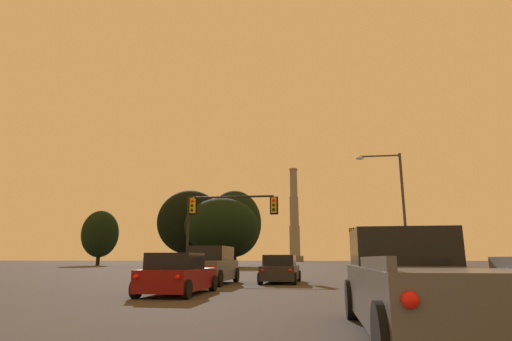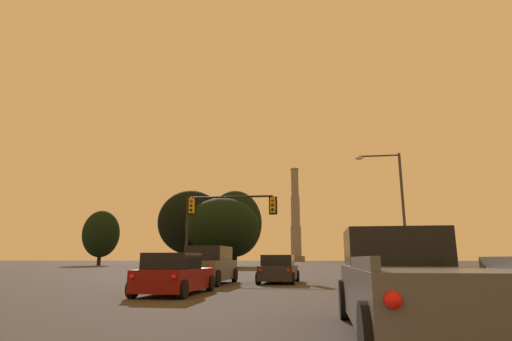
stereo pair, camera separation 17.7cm
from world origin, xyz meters
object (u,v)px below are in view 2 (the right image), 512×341
at_px(traffic_light_overhead_left, 218,214).
at_px(street_lamp, 395,199).
at_px(hatchback_center_lane_front, 279,270).
at_px(smokestack, 296,224).
at_px(suv_left_lane_front, 209,266).
at_px(hatchback_left_lane_second, 175,275).
at_px(pickup_truck_right_lane_third, 412,286).
at_px(traffic_light_far_right, 354,241).

bearing_deg(traffic_light_overhead_left, street_lamp, 14.82).
height_order(hatchback_center_lane_front, traffic_light_overhead_left, traffic_light_overhead_left).
relative_size(hatchback_center_lane_front, smokestack, 0.10).
distance_m(suv_left_lane_front, smokestack, 160.97).
bearing_deg(hatchback_center_lane_front, smokestack, 93.89).
height_order(hatchback_left_lane_second, suv_left_lane_front, suv_left_lane_front).
relative_size(hatchback_left_lane_second, street_lamp, 0.45).
height_order(hatchback_center_lane_front, suv_left_lane_front, suv_left_lane_front).
bearing_deg(pickup_truck_right_lane_third, street_lamp, 79.67).
height_order(hatchback_left_lane_second, hatchback_center_lane_front, same).
height_order(pickup_truck_right_lane_third, smokestack, smokestack).
bearing_deg(street_lamp, hatchback_center_lane_front, -131.88).
bearing_deg(hatchback_center_lane_front, pickup_truck_right_lane_third, -74.95).
bearing_deg(traffic_light_overhead_left, suv_left_lane_front, -79.39).
distance_m(pickup_truck_right_lane_third, hatchback_center_lane_front, 14.97).
height_order(pickup_truck_right_lane_third, traffic_light_overhead_left, traffic_light_overhead_left).
height_order(pickup_truck_right_lane_third, hatchback_left_lane_second, pickup_truck_right_lane_third).
bearing_deg(smokestack, traffic_light_overhead_left, -89.37).
distance_m(pickup_truck_right_lane_third, traffic_light_far_right, 47.51).
bearing_deg(traffic_light_far_right, street_lamp, -87.64).
distance_m(street_lamp, smokestack, 150.87).
relative_size(hatchback_left_lane_second, traffic_light_overhead_left, 0.63).
relative_size(suv_left_lane_front, traffic_light_overhead_left, 0.75).
xyz_separation_m(traffic_light_overhead_left, street_lamp, (12.67, 3.35, 1.23)).
bearing_deg(smokestack, hatchback_center_lane_front, -87.69).
height_order(suv_left_lane_front, traffic_light_far_right, traffic_light_far_right).
relative_size(hatchback_left_lane_second, traffic_light_far_right, 0.78).
bearing_deg(hatchback_left_lane_second, street_lamp, 56.91).
bearing_deg(street_lamp, suv_left_lane_front, -137.53).
bearing_deg(street_lamp, traffic_light_far_right, 92.36).
bearing_deg(suv_left_lane_front, hatchback_left_lane_second, -86.00).
height_order(traffic_light_overhead_left, street_lamp, street_lamp).
bearing_deg(suv_left_lane_front, pickup_truck_right_lane_third, -61.57).
bearing_deg(suv_left_lane_front, smokestack, 91.62).
bearing_deg(hatchback_left_lane_second, traffic_light_overhead_left, 98.07).
height_order(hatchback_left_lane_second, traffic_light_overhead_left, traffic_light_overhead_left).
distance_m(hatchback_center_lane_front, suv_left_lane_front, 3.74).
xyz_separation_m(hatchback_left_lane_second, traffic_light_overhead_left, (-1.68, 13.05, 3.65)).
bearing_deg(pickup_truck_right_lane_third, suv_left_lane_front, 118.34).
relative_size(hatchback_center_lane_front, traffic_light_overhead_left, 0.63).
bearing_deg(pickup_truck_right_lane_third, hatchback_center_lane_front, 103.93).
relative_size(pickup_truck_right_lane_third, traffic_light_far_right, 1.04).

